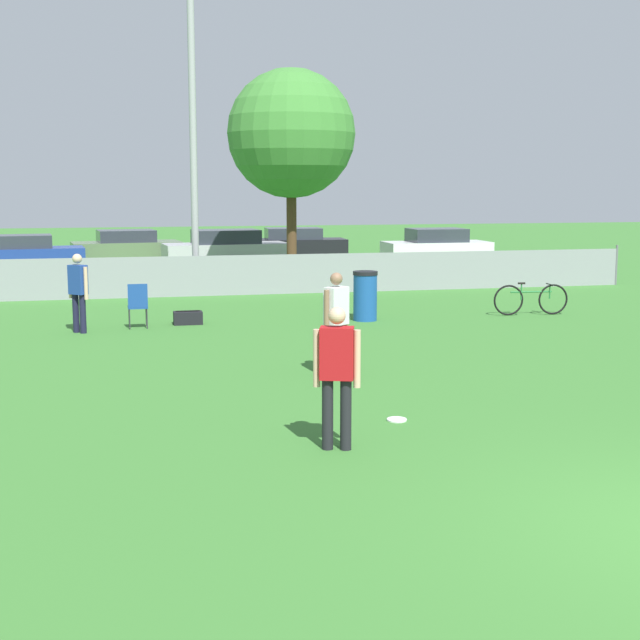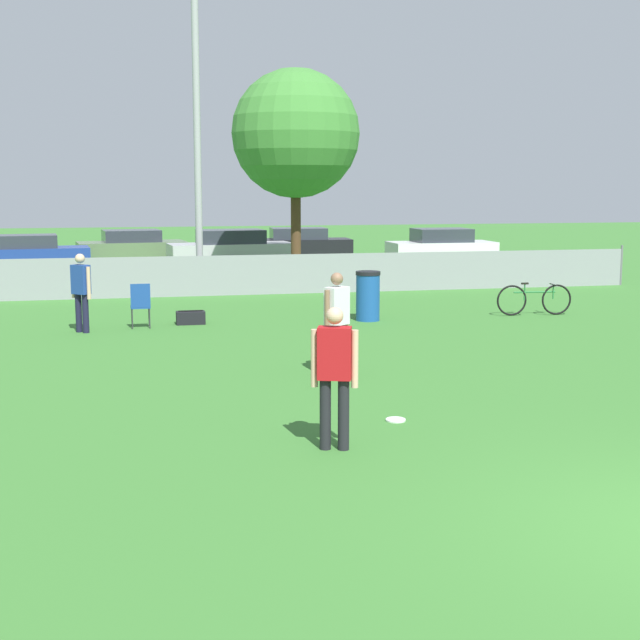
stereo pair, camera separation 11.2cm
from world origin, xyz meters
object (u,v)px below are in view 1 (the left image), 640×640
trash_bin (365,296)px  player_receiver_white (336,317)px  player_thrower_red (337,369)px  parked_car_white (436,247)px  parked_car_olive (126,246)px  tree_near_pole (291,134)px  frisbee_disc (397,420)px  bicycle_sideline (531,299)px  parked_car_blue (17,253)px  parked_car_silver (226,249)px  gear_bag_sideline (188,318)px  light_pole (192,101)px  folding_chair_sideline (138,303)px  spectator_in_blue (78,288)px  parked_car_dark (293,243)px

trash_bin → player_receiver_white: bearing=-110.2°
player_thrower_red → parked_car_white: player_thrower_red is taller
trash_bin → parked_car_white: (6.57, 13.24, 0.11)m
parked_car_olive → tree_near_pole: bearing=-62.4°
frisbee_disc → bicycle_sideline: size_ratio=0.14×
player_thrower_red → parked_car_blue: 24.13m
parked_car_olive → parked_car_white: (11.57, -3.26, 0.02)m
player_receiver_white → parked_car_silver: size_ratio=0.35×
bicycle_sideline → gear_bag_sideline: (-7.91, 0.37, -0.23)m
frisbee_disc → bicycle_sideline: 10.24m
trash_bin → parked_car_blue: bearing=122.2°
parked_car_silver → bicycle_sideline: bearing=-74.4°
parked_car_olive → parked_car_silver: (3.61, -2.27, 0.02)m
tree_near_pole → bicycle_sideline: (3.89, -9.12, -4.23)m
light_pole → tree_near_pole: 4.21m
player_receiver_white → trash_bin: (2.04, 5.55, -0.38)m
parked_car_olive → gear_bag_sideline: bearing=-93.1°
tree_near_pole → parked_car_olive: 9.85m
player_thrower_red → parked_car_olive: size_ratio=0.38×
light_pole → folding_chair_sideline: (-1.80, -6.59, -4.79)m
light_pole → parked_car_silver: bearing=76.9°
parked_car_white → bicycle_sideline: bearing=-100.8°
tree_near_pole → frisbee_disc: bearing=-96.7°
spectator_in_blue → bicycle_sideline: bearing=-134.4°
bicycle_sideline → parked_car_white: size_ratio=0.45×
light_pole → bicycle_sideline: (7.18, -6.60, -4.96)m
spectator_in_blue → folding_chair_sideline: size_ratio=1.69×
frisbee_disc → parked_car_silver: 22.63m
bicycle_sideline → frisbee_disc: bearing=-120.7°
player_receiver_white → parked_car_white: player_receiver_white is taller
player_thrower_red → light_pole: bearing=108.6°
tree_near_pole → gear_bag_sideline: 10.61m
player_thrower_red → parked_car_olive: player_thrower_red is taller
parked_car_white → spectator_in_blue: bearing=-133.0°
player_thrower_red → player_receiver_white: bearing=94.2°
parked_car_silver → parked_car_white: (7.96, -0.99, 0.01)m
trash_bin → parked_car_white: size_ratio=0.28×
spectator_in_blue → parked_car_olive: 16.88m
spectator_in_blue → parked_car_silver: bearing=-64.2°
gear_bag_sideline → spectator_in_blue: bearing=-163.8°
frisbee_disc → parked_car_white: bearing=68.5°
player_receiver_white → parked_car_white: bearing=30.2°
trash_bin → parked_car_dark: size_ratio=0.25×
parked_car_blue → parked_car_olive: bearing=27.4°
spectator_in_blue → parked_car_olive: (1.17, 16.84, -0.28)m
spectator_in_blue → parked_car_white: (12.73, 13.57, -0.25)m
tree_near_pole → spectator_in_blue: (-6.27, -9.40, -3.68)m
bicycle_sideline → folding_chair_sideline: bearing=-175.3°
parked_car_blue → parked_car_dark: bearing=8.9°
light_pole → folding_chair_sideline: bearing=-105.3°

